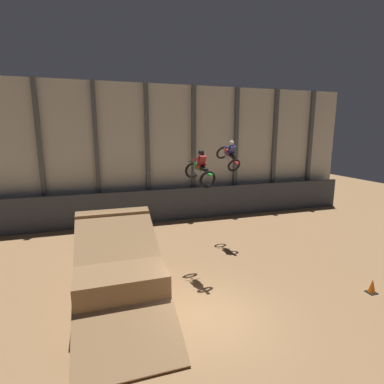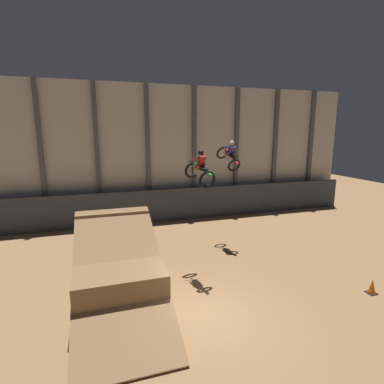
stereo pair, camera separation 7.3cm
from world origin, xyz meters
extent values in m
plane|color=#9E754C|center=(0.00, 0.00, 0.00)|extent=(60.00, 60.00, 0.00)
cube|color=beige|center=(0.00, 12.58, 4.72)|extent=(32.00, 0.12, 9.45)
cube|color=#4C5156|center=(-6.76, 12.38, 4.72)|extent=(0.28, 0.28, 9.45)
cube|color=#4C5156|center=(-3.38, 12.38, 4.72)|extent=(0.28, 0.28, 9.45)
cube|color=#4C5156|center=(0.00, 12.38, 4.72)|extent=(0.28, 0.28, 9.45)
cube|color=#4C5156|center=(3.38, 12.38, 4.72)|extent=(0.28, 0.28, 9.45)
cube|color=#4C5156|center=(6.76, 12.38, 4.72)|extent=(0.28, 0.28, 9.45)
cube|color=#4C5156|center=(10.13, 12.38, 4.72)|extent=(0.28, 0.28, 9.45)
cube|color=#4C5156|center=(13.51, 12.38, 4.72)|extent=(0.28, 0.28, 9.45)
cube|color=#383D47|center=(0.00, 11.59, 1.14)|extent=(31.36, 0.20, 2.28)
cube|color=#966F48|center=(-2.91, 2.35, 0.85)|extent=(2.99, 4.52, 1.70)
cube|color=olive|center=(-2.91, 4.36, 1.42)|extent=(3.05, 0.50, 2.84)
cube|color=#9E754C|center=(-2.91, 1.38, 1.42)|extent=(3.05, 6.53, 3.02)
torus|color=black|center=(0.59, 4.08, 4.54)|extent=(0.75, 0.33, 0.74)
torus|color=black|center=(0.79, 2.71, 4.32)|extent=(0.75, 0.33, 0.74)
cube|color=#B7B7BC|center=(0.70, 3.33, 4.54)|extent=(0.26, 0.58, 0.36)
cube|color=green|center=(0.68, 3.47, 4.77)|extent=(0.27, 0.50, 0.31)
cube|color=black|center=(0.74, 3.07, 4.72)|extent=(0.24, 0.59, 0.21)
cube|color=green|center=(0.81, 2.58, 4.56)|extent=(0.19, 0.38, 0.12)
cylinder|color=#B7B7BC|center=(0.62, 3.87, 4.75)|extent=(0.08, 0.18, 0.55)
cylinder|color=black|center=(0.63, 3.79, 4.98)|extent=(0.66, 0.04, 0.04)
cube|color=maroon|center=(0.72, 3.22, 5.03)|extent=(0.33, 0.42, 0.53)
sphere|color=black|center=(0.71, 3.27, 5.36)|extent=(0.30, 0.33, 0.30)
cylinder|color=maroon|center=(0.58, 3.31, 4.78)|extent=(0.17, 0.44, 0.28)
cylinder|color=maroon|center=(0.82, 3.34, 4.78)|extent=(0.17, 0.44, 0.28)
cylinder|color=maroon|center=(0.52, 3.43, 5.09)|extent=(0.16, 0.53, 0.18)
cylinder|color=maroon|center=(0.84, 3.48, 5.09)|extent=(0.16, 0.53, 0.18)
torus|color=black|center=(3.32, 7.07, 5.05)|extent=(0.77, 0.47, 0.71)
torus|color=black|center=(3.45, 5.80, 4.49)|extent=(0.77, 0.47, 0.71)
cube|color=#B7B7BC|center=(3.39, 6.34, 4.86)|extent=(0.24, 0.60, 0.47)
cube|color=red|center=(3.39, 6.41, 5.11)|extent=(0.25, 0.52, 0.40)
cube|color=black|center=(3.42, 6.04, 4.97)|extent=(0.22, 0.57, 0.34)
cube|color=red|center=(3.47, 5.60, 4.68)|extent=(0.17, 0.37, 0.20)
cylinder|color=#B7B7BC|center=(3.35, 6.81, 5.20)|extent=(0.06, 0.08, 0.55)
cylinder|color=black|center=(3.36, 6.68, 5.40)|extent=(0.64, 0.24, 0.04)
cube|color=navy|center=(3.42, 6.11, 5.30)|extent=(0.33, 0.49, 0.49)
sphere|color=silver|center=(3.42, 6.07, 5.64)|extent=(0.29, 0.37, 0.34)
cylinder|color=navy|center=(3.28, 6.26, 5.09)|extent=(0.15, 0.44, 0.19)
cylinder|color=navy|center=(3.52, 6.28, 5.09)|extent=(0.15, 0.44, 0.19)
cylinder|color=navy|center=(3.24, 6.31, 5.42)|extent=(0.13, 0.53, 0.11)
cylinder|color=navy|center=(3.55, 6.34, 5.42)|extent=(0.13, 0.53, 0.11)
cube|color=black|center=(6.54, -0.41, 0.01)|extent=(0.36, 0.36, 0.03)
cone|color=orange|center=(6.54, -0.41, 0.31)|extent=(0.28, 0.28, 0.55)
camera|label=1|loc=(-3.48, -8.48, 6.22)|focal=28.00mm
camera|label=2|loc=(-3.41, -8.50, 6.22)|focal=28.00mm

